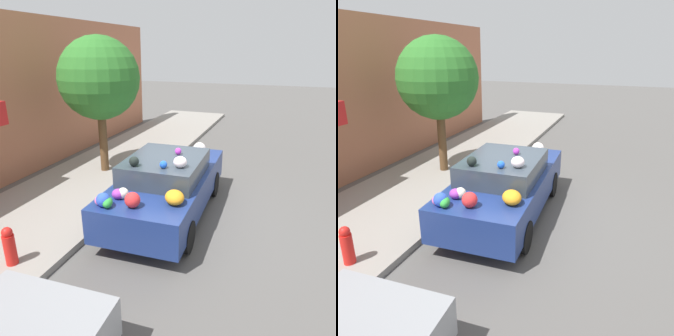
# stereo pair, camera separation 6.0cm
# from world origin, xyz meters

# --- Properties ---
(ground_plane) EXTENTS (60.00, 60.00, 0.00)m
(ground_plane) POSITION_xyz_m (0.00, 0.00, 0.00)
(ground_plane) COLOR #565451
(sidewalk_curb) EXTENTS (24.00, 3.20, 0.13)m
(sidewalk_curb) POSITION_xyz_m (0.00, 2.70, 0.07)
(sidewalk_curb) COLOR gray
(sidewalk_curb) RESTS_ON ground
(street_tree) EXTENTS (2.28, 2.28, 3.83)m
(street_tree) POSITION_xyz_m (1.73, 2.70, 2.81)
(street_tree) COLOR brown
(street_tree) RESTS_ON sidewalk_curb
(fire_hydrant) EXTENTS (0.20, 0.20, 0.70)m
(fire_hydrant) POSITION_xyz_m (-2.87, 1.78, 0.48)
(fire_hydrant) COLOR red
(fire_hydrant) RESTS_ON sidewalk_curb
(art_car) EXTENTS (4.34, 1.94, 1.65)m
(art_car) POSITION_xyz_m (-0.04, 0.01, 0.76)
(art_car) COLOR navy
(art_car) RESTS_ON ground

